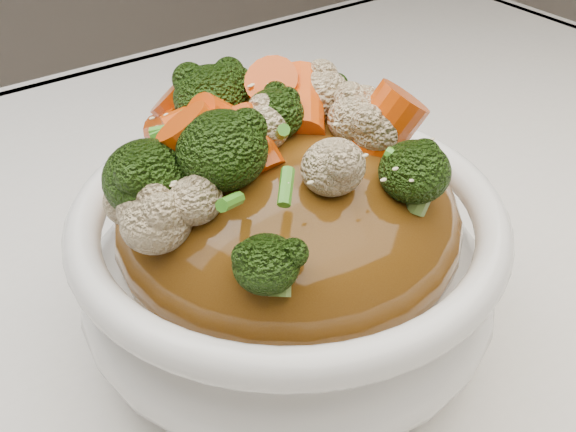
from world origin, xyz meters
TOP-DOWN VIEW (x-y plane):
  - tablecloth at (0.00, 0.00)m, footprint 1.20×0.80m
  - bowl at (0.01, -0.04)m, footprint 0.27×0.27m
  - sauce_base at (0.01, -0.04)m, footprint 0.22×0.22m
  - carrots at (0.01, -0.04)m, footprint 0.22×0.22m
  - broccoli at (0.01, -0.04)m, footprint 0.22×0.22m
  - cauliflower at (0.01, -0.04)m, footprint 0.22×0.22m
  - scallions at (0.01, -0.04)m, footprint 0.16×0.16m
  - sesame_seeds at (0.01, -0.04)m, footprint 0.20×0.20m

SIDE VIEW (x-z plane):
  - tablecloth at x=0.00m, z-range 0.71..0.75m
  - bowl at x=0.01m, z-range 0.75..0.84m
  - sauce_base at x=0.01m, z-range 0.78..0.88m
  - cauliflower at x=0.01m, z-range 0.88..0.92m
  - broccoli at x=0.01m, z-range 0.87..0.92m
  - carrots at x=0.01m, z-range 0.87..0.93m
  - scallions at x=0.01m, z-range 0.89..0.91m
  - sesame_seeds at x=0.01m, z-range 0.90..0.90m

